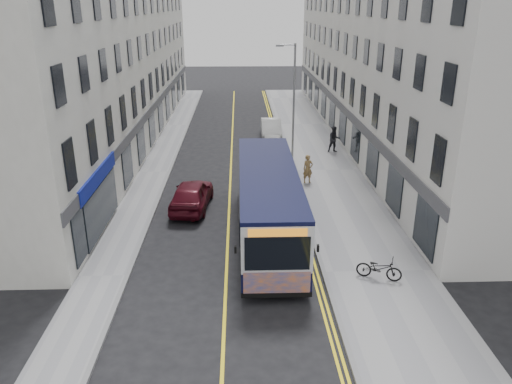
{
  "coord_description": "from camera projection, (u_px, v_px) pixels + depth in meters",
  "views": [
    {
      "loc": [
        0.61,
        -19.02,
        10.44
      ],
      "look_at": [
        1.4,
        4.17,
        1.6
      ],
      "focal_mm": 35.0,
      "sensor_mm": 36.0,
      "label": 1
    }
  ],
  "objects": [
    {
      "name": "pedestrian_near",
      "position": [
        308.0,
        169.0,
        30.19
      ],
      "size": [
        0.72,
        0.56,
        1.75
      ],
      "primitive_type": "imported",
      "rotation": [
        0.0,
        0.0,
        0.24
      ],
      "color": "olive",
      "rests_on": "pavement_east"
    },
    {
      "name": "road_dbl_yellow_inner",
      "position": [
        285.0,
        172.0,
        32.78
      ],
      "size": [
        0.1,
        64.0,
        0.01
      ],
      "primitive_type": "cube",
      "color": "yellow",
      "rests_on": "ground"
    },
    {
      "name": "city_bus",
      "position": [
        268.0,
        201.0,
        23.08
      ],
      "size": [
        2.67,
        11.46,
        3.33
      ],
      "color": "black",
      "rests_on": "ground"
    },
    {
      "name": "terrace_west",
      "position": [
        114.0,
        57.0,
        38.47
      ],
      "size": [
        6.0,
        46.0,
        13.0
      ],
      "primitive_type": "cube",
      "color": "silver",
      "rests_on": "ground"
    },
    {
      "name": "pedestrian_far",
      "position": [
        334.0,
        139.0,
        36.39
      ],
      "size": [
        1.0,
        0.82,
        1.91
      ],
      "primitive_type": "imported",
      "rotation": [
        0.0,
        0.0,
        0.11
      ],
      "color": "black",
      "rests_on": "pavement_east"
    },
    {
      "name": "pavement_west",
      "position": [
        154.0,
        172.0,
        32.49
      ],
      "size": [
        2.0,
        64.0,
        0.12
      ],
      "primitive_type": "cube",
      "color": "gray",
      "rests_on": "ground"
    },
    {
      "name": "kerb_west",
      "position": [
        169.0,
        172.0,
        32.52
      ],
      "size": [
        0.18,
        64.0,
        0.13
      ],
      "primitive_type": "cube",
      "color": "slate",
      "rests_on": "ground"
    },
    {
      "name": "kerb_east",
      "position": [
        291.0,
        171.0,
        32.77
      ],
      "size": [
        0.18,
        64.0,
        0.13
      ],
      "primitive_type": "cube",
      "color": "slate",
      "rests_on": "ground"
    },
    {
      "name": "road_dbl_yellow_outer",
      "position": [
        288.0,
        172.0,
        32.79
      ],
      "size": [
        0.1,
        64.0,
        0.01
      ],
      "primitive_type": "cube",
      "color": "yellow",
      "rests_on": "ground"
    },
    {
      "name": "bicycle",
      "position": [
        379.0,
        268.0,
        19.74
      ],
      "size": [
        1.89,
        1.22,
        0.94
      ],
      "primitive_type": "imported",
      "rotation": [
        0.0,
        0.0,
        1.2
      ],
      "color": "black",
      "rests_on": "pavement_east"
    },
    {
      "name": "ground",
      "position": [
        227.0,
        261.0,
        21.46
      ],
      "size": [
        140.0,
        140.0,
        0.0
      ],
      "primitive_type": "plane",
      "color": "black",
      "rests_on": "ground"
    },
    {
      "name": "terrace_east",
      "position": [
        377.0,
        56.0,
        39.12
      ],
      "size": [
        6.0,
        46.0,
        13.0
      ],
      "primitive_type": "cube",
      "color": "silver",
      "rests_on": "ground"
    },
    {
      "name": "car_white",
      "position": [
        271.0,
        129.0,
        40.83
      ],
      "size": [
        1.63,
        4.57,
        1.5
      ],
      "primitive_type": "imported",
      "rotation": [
        0.0,
        0.0,
        -0.01
      ],
      "color": "silver",
      "rests_on": "ground"
    },
    {
      "name": "pavement_east",
      "position": [
        325.0,
        171.0,
        32.84
      ],
      "size": [
        4.5,
        64.0,
        0.12
      ],
      "primitive_type": "cube",
      "color": "gray",
      "rests_on": "ground"
    },
    {
      "name": "streetlamp",
      "position": [
        293.0,
        100.0,
        33.11
      ],
      "size": [
        1.32,
        0.18,
        8.0
      ],
      "color": "gray",
      "rests_on": "ground"
    },
    {
      "name": "road_centre_line",
      "position": [
        231.0,
        172.0,
        32.67
      ],
      "size": [
        0.12,
        64.0,
        0.01
      ],
      "primitive_type": "cube",
      "color": "yellow",
      "rests_on": "ground"
    },
    {
      "name": "car_maroon",
      "position": [
        192.0,
        194.0,
        26.77
      ],
      "size": [
        2.32,
        4.79,
        1.58
      ],
      "primitive_type": "imported",
      "rotation": [
        0.0,
        0.0,
        3.04
      ],
      "color": "#4E0D18",
      "rests_on": "ground"
    }
  ]
}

